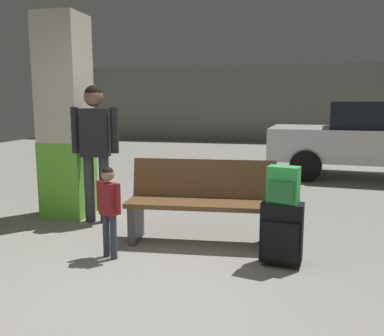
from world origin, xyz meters
name	(u,v)px	position (x,y,z in m)	size (l,w,h in m)	color
ground_plane	(216,195)	(0.00, 4.00, -0.05)	(18.00, 18.00, 0.10)	gray
garage_back_wall	(253,104)	(0.00, 12.86, 1.40)	(18.00, 0.12, 2.80)	slate
structural_pillar	(66,119)	(-1.71, 2.19, 1.30)	(0.57, 0.57, 2.62)	#66C633
bench	(202,202)	(0.23, 1.52, 0.44)	(1.63, 0.64, 0.89)	brown
suitcase	(282,233)	(1.09, 1.00, 0.32)	(0.40, 0.27, 0.60)	black
backpack_bright	(283,185)	(1.09, 1.00, 0.77)	(0.31, 0.24, 0.34)	green
child	(109,202)	(-0.56, 0.85, 0.56)	(0.29, 0.23, 0.91)	#33384C
adult	(95,139)	(-1.21, 1.98, 1.06)	(0.58, 0.26, 1.72)	#38383D
parked_car_near	(379,138)	(2.94, 6.00, 0.81)	(4.24, 2.10, 1.51)	silver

